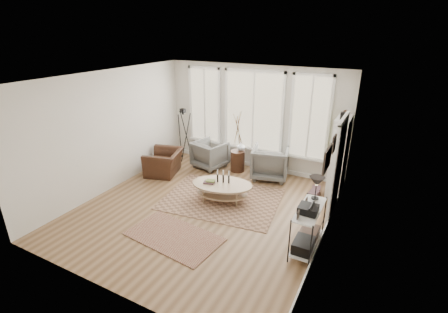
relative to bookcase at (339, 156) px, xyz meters
The scene contains 17 objects.
room 3.30m from the bookcase, 137.70° to the right, with size 5.50×5.54×2.90m.
bay_window 2.57m from the bookcase, 168.63° to the left, with size 4.14×0.12×2.24m.
door 1.10m from the bookcase, 82.91° to the right, with size 0.09×1.06×2.22m.
bookcase is the anchor object (origin of this frame).
low_shelf 2.56m from the bookcase, 91.28° to the right, with size 0.38×1.08×1.30m.
wall_art 2.66m from the bookcase, 86.75° to the right, with size 0.04×0.88×0.44m.
rug_main 2.97m from the bookcase, 144.60° to the right, with size 2.65×1.99×0.01m, color brown.
rug_runner 4.26m from the bookcase, 125.58° to the right, with size 1.83×1.02×0.01m, color maroon.
coffee_table 2.89m from the bookcase, 143.34° to the right, with size 1.57×1.20×0.65m.
armchair_left 3.55m from the bookcase, behind, with size 0.83×0.86×0.78m, color #61615D.
armchair_right 1.80m from the bookcase, behind, with size 0.92×0.95×0.86m, color #61615D.
side_table 2.68m from the bookcase, behind, with size 0.40×0.40×1.67m.
vase 2.63m from the bookcase, behind, with size 0.23×0.23×0.24m, color silver.
accent_chair 4.57m from the bookcase, 166.44° to the right, with size 0.88×1.01×0.66m, color #3A2014.
tripod_camera 4.49m from the bookcase, behind, with size 0.56×0.56×1.59m.
book_stack_near 1.00m from the bookcase, 143.25° to the right, with size 0.19×0.25×0.16m, color brown.
book_stack_far 1.10m from the bookcase, 124.76° to the right, with size 0.20×0.26×0.17m, color brown.
Camera 1 is at (3.34, -5.37, 3.79)m, focal length 26.00 mm.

